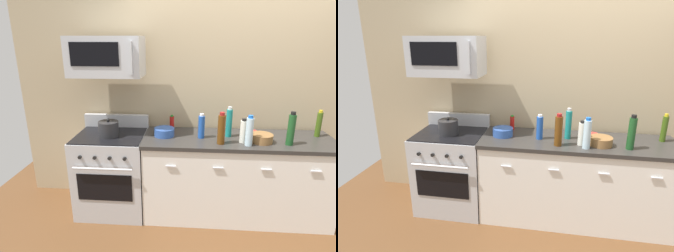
% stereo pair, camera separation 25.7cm
% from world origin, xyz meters
% --- Properties ---
extents(ground_plane, '(6.12, 6.12, 0.00)m').
position_xyz_m(ground_plane, '(0.00, 0.00, 0.00)').
color(ground_plane, brown).
extents(back_wall, '(5.10, 0.10, 2.70)m').
position_xyz_m(back_wall, '(0.00, 0.41, 1.35)').
color(back_wall, tan).
rests_on(back_wall, ground_plane).
extents(counter_unit, '(2.01, 0.66, 0.92)m').
position_xyz_m(counter_unit, '(-0.00, -0.00, 0.46)').
color(counter_unit, silver).
rests_on(counter_unit, ground_plane).
extents(range_oven, '(0.76, 0.69, 1.07)m').
position_xyz_m(range_oven, '(-1.38, 0.00, 0.47)').
color(range_oven, '#B7BABF').
rests_on(range_oven, ground_plane).
extents(microwave, '(0.74, 0.44, 0.40)m').
position_xyz_m(microwave, '(-1.38, 0.05, 1.75)').
color(microwave, '#B7BABF').
extents(bottle_olive_oil, '(0.06, 0.06, 0.29)m').
position_xyz_m(bottle_olive_oil, '(0.85, 0.12, 1.06)').
color(bottle_olive_oil, '#385114').
rests_on(bottle_olive_oil, countertop_slab).
extents(bottle_soda_blue, '(0.07, 0.07, 0.26)m').
position_xyz_m(bottle_soda_blue, '(-0.39, -0.02, 1.04)').
color(bottle_soda_blue, '#1E4CA5').
rests_on(bottle_soda_blue, countertop_slab).
extents(bottle_vinegar_white, '(0.07, 0.07, 0.25)m').
position_xyz_m(bottle_vinegar_white, '(0.02, -0.12, 1.04)').
color(bottle_vinegar_white, silver).
rests_on(bottle_vinegar_white, countertop_slab).
extents(bottle_hot_sauce_red, '(0.05, 0.05, 0.17)m').
position_xyz_m(bottle_hot_sauce_red, '(-0.72, 0.24, 1.00)').
color(bottle_hot_sauce_red, '#B21914').
rests_on(bottle_hot_sauce_red, countertop_slab).
extents(bottle_wine_amber, '(0.08, 0.08, 0.32)m').
position_xyz_m(bottle_wine_amber, '(-0.20, -0.18, 1.07)').
color(bottle_wine_amber, '#59330F').
rests_on(bottle_wine_amber, countertop_slab).
extents(bottle_sparkling_teal, '(0.06, 0.06, 0.33)m').
position_xyz_m(bottle_sparkling_teal, '(-0.10, 0.04, 1.08)').
color(bottle_sparkling_teal, '#197F7A').
rests_on(bottle_sparkling_teal, countertop_slab).
extents(bottle_wine_green, '(0.07, 0.07, 0.34)m').
position_xyz_m(bottle_wine_green, '(0.47, -0.15, 1.08)').
color(bottle_wine_green, '#19471E').
rests_on(bottle_wine_green, countertop_slab).
extents(bottle_water_clear, '(0.07, 0.07, 0.31)m').
position_xyz_m(bottle_water_clear, '(0.06, -0.20, 1.07)').
color(bottle_water_clear, silver).
rests_on(bottle_water_clear, countertop_slab).
extents(bowl_red_small, '(0.12, 0.12, 0.04)m').
position_xyz_m(bowl_red_small, '(0.16, 0.12, 0.94)').
color(bowl_red_small, '#B72D28').
rests_on(bowl_red_small, countertop_slab).
extents(bowl_blue_mixing, '(0.22, 0.22, 0.09)m').
position_xyz_m(bowl_blue_mixing, '(-0.79, 0.01, 0.97)').
color(bowl_blue_mixing, '#2D519E').
rests_on(bowl_blue_mixing, countertop_slab).
extents(bowl_wooden_salad, '(0.22, 0.22, 0.09)m').
position_xyz_m(bowl_wooden_salad, '(0.21, -0.10, 0.97)').
color(bowl_wooden_salad, brown).
rests_on(bowl_wooden_salad, countertop_slab).
extents(stockpot, '(0.22, 0.22, 0.20)m').
position_xyz_m(stockpot, '(-1.38, -0.05, 1.00)').
color(stockpot, '#262628').
rests_on(stockpot, range_oven).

